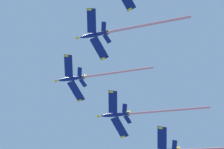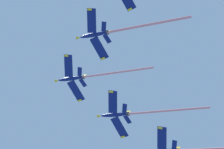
% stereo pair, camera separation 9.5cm
% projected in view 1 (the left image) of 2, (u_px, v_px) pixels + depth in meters
% --- Properties ---
extents(jet_lead, '(24.05, 35.19, 20.22)m').
position_uv_depth(jet_lead, '(82.00, 77.00, 180.76)').
color(jet_lead, navy).
extents(jet_left_wing, '(24.90, 36.99, 20.63)m').
position_uv_depth(jet_left_wing, '(111.00, 32.00, 167.60)').
color(jet_left_wing, navy).
extents(jet_right_wing, '(24.62, 37.29, 20.39)m').
position_uv_depth(jet_right_wing, '(128.00, 114.00, 176.21)').
color(jet_right_wing, navy).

